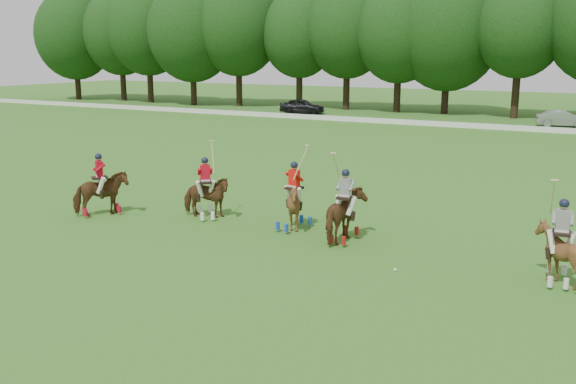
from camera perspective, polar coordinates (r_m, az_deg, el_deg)
The scene contains 11 objects.
ground at distance 18.77m, azimuth -5.36°, elevation -6.71°, with size 180.00×180.00×0.00m, color #2F691E.
tree_line at distance 63.52m, azimuth 20.25°, elevation 13.58°, with size 117.98×14.32×14.75m.
boundary_rail at distance 53.95m, azimuth 17.73°, elevation 5.55°, with size 120.00×0.10×0.44m, color white.
car_left at distance 64.52m, azimuth 1.27°, elevation 7.64°, with size 1.79×4.44×1.51m, color black.
car_mid at distance 57.69m, azimuth 23.23°, elevation 6.00°, with size 1.42×4.08×1.35m, color #9A9BA0.
polo_red_a at distance 25.29m, azimuth -16.32°, elevation -0.09°, with size 1.92×2.15×2.39m.
polo_red_b at distance 24.13m, azimuth -7.32°, elevation -0.40°, with size 2.08×2.05×2.84m.
polo_red_c at distance 22.35m, azimuth 0.55°, elevation -1.17°, with size 1.72×1.84×2.95m.
polo_stripe_a at distance 21.02m, azimuth 5.07°, elevation -2.09°, with size 1.28×2.09×2.96m.
polo_stripe_b at distance 18.69m, azimuth 22.99°, elevation -5.04°, with size 1.49×1.64×2.87m.
polo_ball at distance 18.64m, azimuth 9.50°, elevation -6.83°, with size 0.09×0.09×0.09m, color white.
Camera 1 is at (9.94, -14.70, 6.14)m, focal length 40.00 mm.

